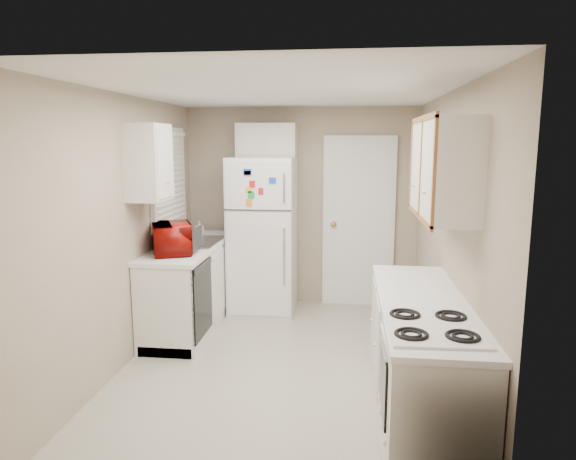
# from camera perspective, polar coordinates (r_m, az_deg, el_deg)

# --- Properties ---
(floor) EXTENTS (3.80, 3.80, 0.00)m
(floor) POSITION_cam_1_polar(r_m,az_deg,el_deg) (4.79, -0.72, -14.73)
(floor) COLOR beige
(floor) RESTS_ON ground
(ceiling) EXTENTS (3.80, 3.80, 0.00)m
(ceiling) POSITION_cam_1_polar(r_m,az_deg,el_deg) (4.38, -0.79, 15.19)
(ceiling) COLOR white
(ceiling) RESTS_ON floor
(wall_left) EXTENTS (3.80, 3.80, 0.00)m
(wall_left) POSITION_cam_1_polar(r_m,az_deg,el_deg) (4.81, -17.52, -0.09)
(wall_left) COLOR tan
(wall_left) RESTS_ON floor
(wall_right) EXTENTS (3.80, 3.80, 0.00)m
(wall_right) POSITION_cam_1_polar(r_m,az_deg,el_deg) (4.47, 17.34, -0.81)
(wall_right) COLOR tan
(wall_right) RESTS_ON floor
(wall_back) EXTENTS (2.80, 2.80, 0.00)m
(wall_back) POSITION_cam_1_polar(r_m,az_deg,el_deg) (6.30, 1.49, 2.60)
(wall_back) COLOR tan
(wall_back) RESTS_ON floor
(wall_front) EXTENTS (2.80, 2.80, 0.00)m
(wall_front) POSITION_cam_1_polar(r_m,az_deg,el_deg) (2.61, -6.22, -7.85)
(wall_front) COLOR tan
(wall_front) RESTS_ON floor
(left_counter) EXTENTS (0.60, 1.80, 0.90)m
(left_counter) POSITION_cam_1_polar(r_m,az_deg,el_deg) (5.69, -10.65, -6.05)
(left_counter) COLOR silver
(left_counter) RESTS_ON floor
(dishwasher) EXTENTS (0.03, 0.58, 0.72)m
(dishwasher) POSITION_cam_1_polar(r_m,az_deg,el_deg) (5.05, -9.52, -7.60)
(dishwasher) COLOR black
(dishwasher) RESTS_ON floor
(sink) EXTENTS (0.54, 0.74, 0.16)m
(sink) POSITION_cam_1_polar(r_m,az_deg,el_deg) (5.74, -10.33, -1.71)
(sink) COLOR gray
(sink) RESTS_ON left_counter
(microwave) EXTENTS (0.60, 0.48, 0.35)m
(microwave) POSITION_cam_1_polar(r_m,az_deg,el_deg) (5.18, -12.76, -0.88)
(microwave) COLOR #890A05
(microwave) RESTS_ON left_counter
(soap_bottle) EXTENTS (0.09, 0.09, 0.18)m
(soap_bottle) POSITION_cam_1_polar(r_m,az_deg,el_deg) (6.07, -9.81, 0.29)
(soap_bottle) COLOR white
(soap_bottle) RESTS_ON left_counter
(window_blinds) EXTENTS (0.10, 0.98, 1.08)m
(window_blinds) POSITION_cam_1_polar(r_m,az_deg,el_deg) (5.72, -13.06, 5.65)
(window_blinds) COLOR silver
(window_blinds) RESTS_ON wall_left
(upper_cabinet_left) EXTENTS (0.30, 0.45, 0.70)m
(upper_cabinet_left) POSITION_cam_1_polar(r_m,az_deg,el_deg) (4.89, -15.21, 7.25)
(upper_cabinet_left) COLOR silver
(upper_cabinet_left) RESTS_ON wall_left
(refrigerator) EXTENTS (0.75, 0.73, 1.81)m
(refrigerator) POSITION_cam_1_polar(r_m,az_deg,el_deg) (6.02, -2.78, -0.56)
(refrigerator) COLOR white
(refrigerator) RESTS_ON floor
(cabinet_over_fridge) EXTENTS (0.70, 0.30, 0.40)m
(cabinet_over_fridge) POSITION_cam_1_polar(r_m,az_deg,el_deg) (6.15, -2.38, 9.90)
(cabinet_over_fridge) COLOR silver
(cabinet_over_fridge) RESTS_ON wall_back
(interior_door) EXTENTS (0.86, 0.06, 2.08)m
(interior_door) POSITION_cam_1_polar(r_m,az_deg,el_deg) (6.26, 7.84, 0.81)
(interior_door) COLOR white
(interior_door) RESTS_ON floor
(right_counter) EXTENTS (0.60, 2.00, 0.90)m
(right_counter) POSITION_cam_1_polar(r_m,az_deg,el_deg) (3.88, 14.47, -13.89)
(right_counter) COLOR silver
(right_counter) RESTS_ON floor
(stove) EXTENTS (0.56, 0.68, 0.80)m
(stove) POSITION_cam_1_polar(r_m,az_deg,el_deg) (3.41, 15.30, -18.31)
(stove) COLOR white
(stove) RESTS_ON floor
(upper_cabinet_right) EXTENTS (0.30, 1.20, 0.70)m
(upper_cabinet_right) POSITION_cam_1_polar(r_m,az_deg,el_deg) (3.89, 16.94, 6.60)
(upper_cabinet_right) COLOR silver
(upper_cabinet_right) RESTS_ON wall_right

